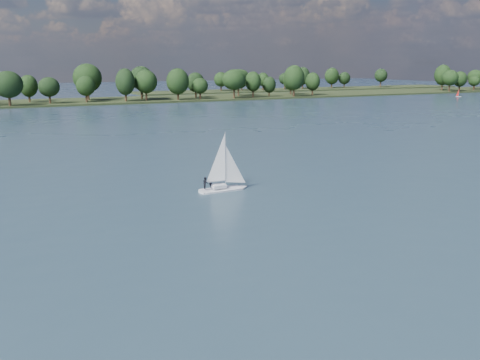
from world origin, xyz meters
TOP-DOWN VIEW (x-y plane):
  - ground at (0.00, 100.00)m, footprint 700.00×700.00m
  - far_shore at (0.00, 212.00)m, footprint 660.00×40.00m
  - far_shore_back at (160.00, 260.00)m, footprint 220.00×30.00m
  - sailboat at (0.57, 40.45)m, footprint 6.24×2.07m
  - dinghy_orange at (187.28, 168.45)m, footprint 2.69×1.69m
  - treeline at (-13.40, 208.42)m, footprint 562.53×74.04m

SIDE VIEW (x-z plane):
  - ground at x=0.00m, z-range 0.00..0.00m
  - far_shore at x=0.00m, z-range -0.75..0.75m
  - far_shore_back at x=160.00m, z-range -0.70..0.70m
  - dinghy_orange at x=187.28m, z-range -1.06..2.95m
  - sailboat at x=0.57m, z-range -1.79..6.31m
  - treeline at x=-13.40m, z-range -0.68..16.87m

